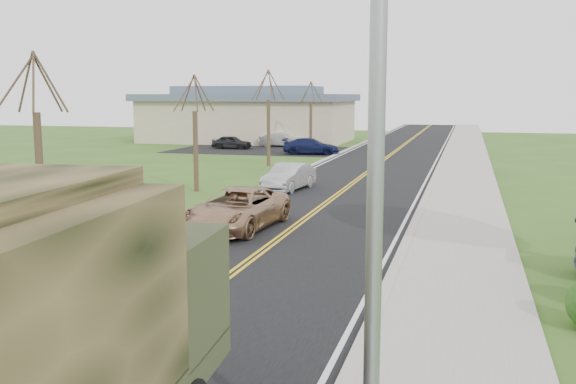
% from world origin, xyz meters
% --- Properties ---
extents(road, '(8.00, 120.00, 0.01)m').
position_xyz_m(road, '(0.00, 40.00, 0.01)').
color(road, black).
rests_on(road, ground).
extents(curb_right, '(0.30, 120.00, 0.12)m').
position_xyz_m(curb_right, '(4.15, 40.00, 0.06)').
color(curb_right, '#9E998E').
rests_on(curb_right, ground).
extents(sidewalk_right, '(3.20, 120.00, 0.10)m').
position_xyz_m(sidewalk_right, '(5.90, 40.00, 0.05)').
color(sidewalk_right, '#9E998E').
rests_on(sidewalk_right, ground).
extents(curb_left, '(0.30, 120.00, 0.10)m').
position_xyz_m(curb_left, '(-4.15, 40.00, 0.05)').
color(curb_left, '#9E998E').
rests_on(curb_left, ground).
extents(street_light, '(1.65, 0.22, 8.00)m').
position_xyz_m(street_light, '(4.90, -0.50, 4.43)').
color(street_light, gray).
rests_on(street_light, ground).
extents(bare_tree_a, '(1.93, 2.26, 6.08)m').
position_xyz_m(bare_tree_a, '(-7.00, 10.00, 2.63)').
color(bare_tree_a, '#38281C').
rests_on(bare_tree_a, ground).
extents(bare_tree_b, '(1.83, 2.14, 5.73)m').
position_xyz_m(bare_tree_b, '(-7.00, 22.00, 2.48)').
color(bare_tree_b, '#38281C').
rests_on(bare_tree_b, ground).
extents(bare_tree_c, '(2.04, 2.39, 6.42)m').
position_xyz_m(bare_tree_c, '(-7.00, 34.00, 2.78)').
color(bare_tree_c, '#38281C').
rests_on(bare_tree_c, ground).
extents(bare_tree_d, '(1.88, 2.20, 5.91)m').
position_xyz_m(bare_tree_d, '(-7.00, 46.00, 2.55)').
color(bare_tree_d, '#38281C').
rests_on(bare_tree_d, ground).
extents(commercial_building, '(25.50, 21.50, 5.65)m').
position_xyz_m(commercial_building, '(-15.98, 55.97, 2.69)').
color(commercial_building, tan).
rests_on(commercial_building, ground).
extents(suv_champagne, '(2.82, 5.42, 1.46)m').
position_xyz_m(suv_champagne, '(-1.88, 13.89, 0.73)').
color(suv_champagne, '#A17B5B').
rests_on(suv_champagne, ground).
extents(sedan_silver, '(1.96, 4.22, 1.34)m').
position_xyz_m(sedan_silver, '(-2.68, 23.58, 0.67)').
color(sedan_silver, '#B1B1B6').
rests_on(sedan_silver, ground).
extents(lot_car_dark, '(3.56, 1.47, 1.21)m').
position_xyz_m(lot_car_dark, '(-14.32, 46.41, 0.60)').
color(lot_car_dark, black).
rests_on(lot_car_dark, ground).
extents(lot_car_silver, '(4.16, 1.71, 1.34)m').
position_xyz_m(lot_car_silver, '(-10.75, 49.87, 0.67)').
color(lot_car_silver, '#A2A1A6').
rests_on(lot_car_silver, ground).
extents(lot_car_navy, '(4.73, 2.42, 1.31)m').
position_xyz_m(lot_car_navy, '(-6.26, 43.10, 0.66)').
color(lot_car_navy, '#10153C').
rests_on(lot_car_navy, ground).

